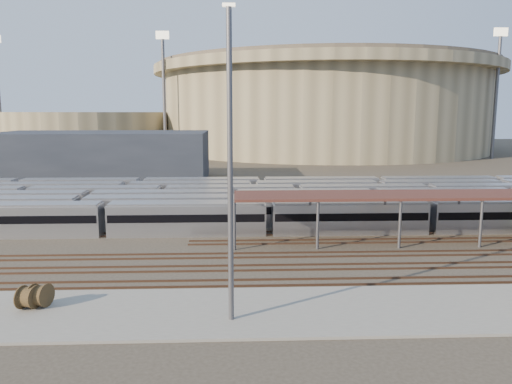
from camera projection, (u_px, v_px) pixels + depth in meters
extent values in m
plane|color=#383026|center=(314.00, 252.00, 50.39)|extent=(420.00, 420.00, 0.00)
cube|color=gray|center=(276.00, 311.00, 35.38)|extent=(50.00, 9.00, 0.20)
cube|color=#AFAFB4|center=(269.00, 219.00, 57.84)|extent=(112.00, 2.90, 3.60)
cube|color=#AFAFB4|center=(234.00, 212.00, 61.82)|extent=(112.00, 2.90, 3.60)
cube|color=#AFAFB4|center=(233.00, 206.00, 65.96)|extent=(112.00, 2.90, 3.60)
cube|color=#AFAFB4|center=(297.00, 200.00, 70.45)|extent=(112.00, 2.90, 3.60)
cube|color=#AFAFB4|center=(254.00, 195.00, 74.36)|extent=(112.00, 2.90, 3.60)
cube|color=#AFAFB4|center=(262.00, 191.00, 78.56)|extent=(112.00, 2.90, 3.60)
cylinder|color=#535357|center=(234.00, 226.00, 50.96)|extent=(0.30, 0.30, 5.00)
cylinder|color=#535357|center=(235.00, 215.00, 56.28)|extent=(0.30, 0.30, 5.00)
cylinder|color=#535357|center=(318.00, 225.00, 51.30)|extent=(0.30, 0.30, 5.00)
cylinder|color=#535357|center=(310.00, 215.00, 56.62)|extent=(0.30, 0.30, 5.00)
cylinder|color=#535357|center=(400.00, 225.00, 51.64)|extent=(0.30, 0.30, 5.00)
cylinder|color=#535357|center=(385.00, 214.00, 56.96)|extent=(0.30, 0.30, 5.00)
cylinder|color=#535357|center=(481.00, 224.00, 51.97)|extent=(0.30, 0.30, 5.00)
cylinder|color=#535357|center=(458.00, 214.00, 57.30)|extent=(0.30, 0.30, 5.00)
cube|color=#3D1E19|center=(509.00, 194.00, 54.39)|extent=(60.00, 6.00, 0.30)
cube|color=#4C3323|center=(316.00, 257.00, 48.65)|extent=(170.00, 0.12, 0.18)
cube|color=#4C3323|center=(314.00, 252.00, 50.13)|extent=(170.00, 0.12, 0.18)
cube|color=#4C3323|center=(324.00, 269.00, 44.70)|extent=(170.00, 0.12, 0.18)
cube|color=#4C3323|center=(321.00, 264.00, 46.18)|extent=(170.00, 0.12, 0.18)
cube|color=#4C3323|center=(332.00, 285.00, 40.76)|extent=(170.00, 0.12, 0.18)
cube|color=#4C3323|center=(329.00, 279.00, 42.23)|extent=(170.00, 0.12, 0.18)
cylinder|color=#978966|center=(323.00, 112.00, 187.27)|extent=(116.00, 116.00, 28.00)
cylinder|color=#978966|center=(324.00, 70.00, 184.80)|extent=(124.00, 124.00, 3.00)
cylinder|color=brown|center=(324.00, 64.00, 184.45)|extent=(120.00, 120.00, 1.50)
cylinder|color=#978966|center=(87.00, 132.00, 175.15)|extent=(56.00, 56.00, 14.00)
cube|color=#1E232D|center=(104.00, 156.00, 102.47)|extent=(42.00, 20.00, 10.00)
cylinder|color=#535357|center=(164.00, 99.00, 154.86)|extent=(1.00, 1.00, 36.00)
cube|color=#FFF2CC|center=(162.00, 35.00, 151.81)|extent=(4.00, 0.60, 2.40)
cylinder|color=#535357|center=(496.00, 99.00, 148.95)|extent=(1.00, 1.00, 36.00)
cube|color=#FFF2CC|center=(501.00, 32.00, 145.90)|extent=(4.00, 0.60, 2.40)
cylinder|color=#535357|center=(230.00, 102.00, 204.98)|extent=(1.00, 1.00, 36.00)
cube|color=#FFF2CC|center=(230.00, 54.00, 201.93)|extent=(4.00, 0.60, 2.40)
cylinder|color=#4F391F|center=(29.00, 297.00, 35.39)|extent=(1.42, 1.90, 1.70)
cylinder|color=#4F391F|center=(40.00, 295.00, 35.68)|extent=(1.44, 1.93, 1.72)
cylinder|color=#535357|center=(230.00, 171.00, 32.13)|extent=(0.36, 0.36, 20.22)
cube|color=#FFF2CC|center=(229.00, 5.00, 30.50)|extent=(0.81, 0.32, 0.20)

